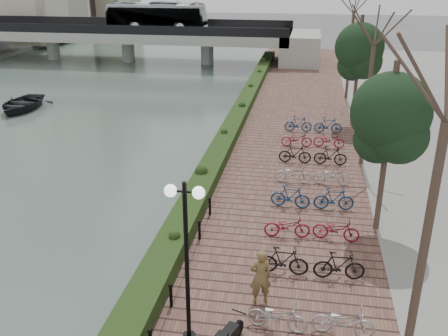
% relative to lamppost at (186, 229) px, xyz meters
% --- Properties ---
extents(river_water, '(30.00, 130.00, 0.02)m').
position_rel_lamppost_xyz_m(river_water, '(-17.25, 23.25, -3.87)').
color(river_water, '#4A5C52').
rests_on(river_water, ground).
extents(promenade, '(8.00, 75.00, 0.50)m').
position_rel_lamppost_xyz_m(promenade, '(1.75, 15.75, -3.63)').
color(promenade, brown).
rests_on(promenade, ground).
extents(hedge, '(1.10, 56.00, 0.60)m').
position_rel_lamppost_xyz_m(hedge, '(-1.65, 18.25, -3.08)').
color(hedge, '#1F3714').
rests_on(hedge, promenade).
extents(chain_fence, '(0.10, 14.10, 0.70)m').
position_rel_lamppost_xyz_m(chain_fence, '(-0.85, 0.25, -3.03)').
color(chain_fence, black).
rests_on(chain_fence, promenade).
extents(lamppost, '(1.02, 0.32, 4.67)m').
position_rel_lamppost_xyz_m(lamppost, '(0.00, 0.00, 0.00)').
color(lamppost, black).
rests_on(lamppost, promenade).
extents(motorcycle, '(0.88, 1.44, 0.86)m').
position_rel_lamppost_xyz_m(motorcycle, '(1.12, -0.28, -2.95)').
color(motorcycle, black).
rests_on(motorcycle, promenade).
extents(pedestrian, '(0.75, 0.60, 1.80)m').
position_rel_lamppost_xyz_m(pedestrian, '(1.75, 1.89, -2.48)').
color(pedestrian, brown).
rests_on(pedestrian, promenade).
extents(bicycle_parking, '(2.40, 19.89, 1.00)m').
position_rel_lamppost_xyz_m(bicycle_parking, '(3.25, 9.80, -2.91)').
color(bicycle_parking, '#A9A8AD').
rests_on(bicycle_parking, promenade).
extents(street_trees, '(3.20, 37.12, 6.80)m').
position_rel_lamppost_xyz_m(street_trees, '(5.75, 10.93, -0.19)').
color(street_trees, '#382D21').
rests_on(street_trees, promenade).
extents(bridge, '(36.00, 10.77, 6.50)m').
position_rel_lamppost_xyz_m(bridge, '(-16.52, 43.25, -0.51)').
color(bridge, '#A7A6A1').
rests_on(bridge, ground).
extents(boat, '(3.75, 5.09, 1.02)m').
position_rel_lamppost_xyz_m(boat, '(-18.13, 22.34, -3.35)').
color(boat, black).
rests_on(boat, river_water).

